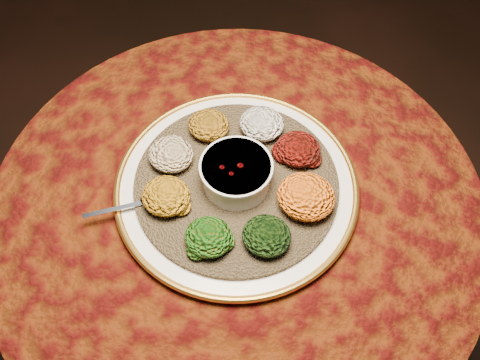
% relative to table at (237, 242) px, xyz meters
% --- Properties ---
extents(table, '(0.96, 0.96, 0.73)m').
position_rel_table_xyz_m(table, '(0.00, 0.00, 0.00)').
color(table, black).
rests_on(table, ground).
extents(platter, '(0.57, 0.57, 0.02)m').
position_rel_table_xyz_m(platter, '(-0.01, 0.02, 0.19)').
color(platter, silver).
rests_on(platter, table).
extents(injera, '(0.39, 0.39, 0.01)m').
position_rel_table_xyz_m(injera, '(-0.01, 0.02, 0.20)').
color(injera, brown).
rests_on(injera, platter).
extents(stew_bowl, '(0.14, 0.14, 0.06)m').
position_rel_table_xyz_m(stew_bowl, '(-0.01, 0.02, 0.24)').
color(stew_bowl, silver).
rests_on(stew_bowl, injera).
extents(spoon, '(0.12, 0.10, 0.01)m').
position_rel_table_xyz_m(spoon, '(-0.15, -0.09, 0.21)').
color(spoon, silver).
rests_on(spoon, injera).
extents(portion_ayib, '(0.09, 0.09, 0.04)m').
position_rel_table_xyz_m(portion_ayib, '(-0.01, 0.15, 0.23)').
color(portion_ayib, silver).
rests_on(portion_ayib, injera).
extents(portion_kitfo, '(0.09, 0.08, 0.04)m').
position_rel_table_xyz_m(portion_kitfo, '(0.07, 0.13, 0.23)').
color(portion_kitfo, black).
rests_on(portion_kitfo, injera).
extents(portion_tikil, '(0.11, 0.10, 0.05)m').
position_rel_table_xyz_m(portion_tikil, '(0.13, 0.03, 0.23)').
color(portion_tikil, '#B86C0F').
rests_on(portion_tikil, injera).
extents(portion_gomen, '(0.09, 0.08, 0.04)m').
position_rel_table_xyz_m(portion_gomen, '(0.09, -0.07, 0.23)').
color(portion_gomen, black).
rests_on(portion_gomen, injera).
extents(portion_mixveg, '(0.08, 0.08, 0.04)m').
position_rel_table_xyz_m(portion_mixveg, '(-0.00, -0.12, 0.23)').
color(portion_mixveg, '#923609').
rests_on(portion_mixveg, injera).
extents(portion_kik, '(0.09, 0.09, 0.04)m').
position_rel_table_xyz_m(portion_kik, '(-0.11, -0.07, 0.23)').
color(portion_kik, '#B97610').
rests_on(portion_kik, injera).
extents(portion_timatim, '(0.09, 0.08, 0.04)m').
position_rel_table_xyz_m(portion_timatim, '(-0.14, 0.01, 0.23)').
color(portion_timatim, maroon).
rests_on(portion_timatim, injera).
extents(portion_shiro, '(0.08, 0.08, 0.04)m').
position_rel_table_xyz_m(portion_shiro, '(-0.11, 0.11, 0.23)').
color(portion_shiro, '#945A11').
rests_on(portion_shiro, injera).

